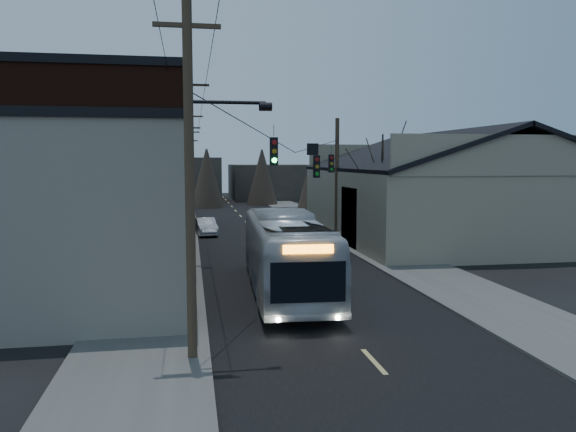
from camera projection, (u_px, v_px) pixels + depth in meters
name	position (u px, v px, depth m)	size (l,w,h in m)	color
ground	(400.00, 391.00, 13.74)	(160.00, 160.00, 0.00)	black
road_surface	(257.00, 234.00, 43.14)	(9.00, 110.00, 0.02)	black
sidewalk_left	(171.00, 235.00, 42.02)	(4.00, 110.00, 0.12)	#474744
sidewalk_right	(339.00, 231.00, 44.25)	(4.00, 110.00, 0.12)	#474744
building_clapboard	(80.00, 218.00, 20.67)	(8.00, 8.00, 7.00)	#6D665B
building_brick	(98.00, 172.00, 31.13)	(10.00, 12.00, 10.00)	black
building_left_far	(136.00, 186.00, 47.05)	(9.00, 14.00, 7.00)	#312E27
warehouse	(445.00, 201.00, 40.20)	(16.16, 20.60, 7.73)	gray
building_far_left	(182.00, 180.00, 76.13)	(10.00, 12.00, 6.00)	#312E27
building_far_right	(272.00, 182.00, 83.31)	(12.00, 14.00, 5.00)	#312E27
bare_tree	(382.00, 194.00, 34.10)	(0.40, 0.40, 7.20)	black
utility_lines	(219.00, 171.00, 36.38)	(11.24, 45.28, 10.50)	#382B1E
bus	(286.00, 253.00, 23.86)	(2.83, 12.09, 3.37)	#ACB2B8
parked_car	(206.00, 227.00, 42.29)	(1.38, 3.95, 1.30)	#B3B5BB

